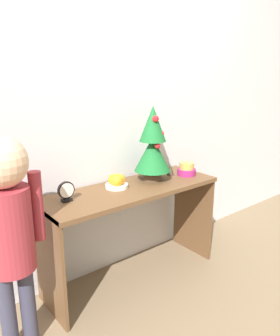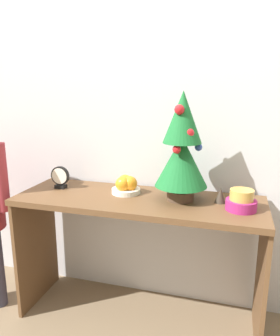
{
  "view_description": "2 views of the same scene",
  "coord_description": "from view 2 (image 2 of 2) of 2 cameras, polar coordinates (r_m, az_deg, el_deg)",
  "views": [
    {
      "loc": [
        -1.28,
        -1.46,
        1.43
      ],
      "look_at": [
        0.04,
        0.18,
        0.84
      ],
      "focal_mm": 35.0,
      "sensor_mm": 36.0,
      "label": 1
    },
    {
      "loc": [
        0.45,
        -1.31,
        1.24
      ],
      "look_at": [
        0.02,
        0.2,
        0.86
      ],
      "focal_mm": 35.0,
      "sensor_mm": 36.0,
      "label": 2
    }
  ],
  "objects": [
    {
      "name": "back_wall",
      "position": [
        1.85,
        2.03,
        13.89
      ],
      "size": [
        7.0,
        0.05,
        2.5
      ],
      "primitive_type": "cube",
      "color": "silver",
      "rests_on": "ground_plane"
    },
    {
      "name": "console_table",
      "position": [
        1.74,
        -0.34,
        -9.91
      ],
      "size": [
        1.27,
        0.44,
        0.7
      ],
      "color": "brown",
      "rests_on": "ground_plane"
    },
    {
      "name": "mini_tree",
      "position": [
        1.6,
        7.31,
        3.5
      ],
      "size": [
        0.26,
        0.26,
        0.54
      ],
      "color": "#4C3828",
      "rests_on": "console_table"
    },
    {
      "name": "fruit_bowl",
      "position": [
        1.75,
        -2.45,
        -3.03
      ],
      "size": [
        0.15,
        0.15,
        0.1
      ],
      "color": "silver",
      "rests_on": "console_table"
    },
    {
      "name": "singing_bowl",
      "position": [
        1.58,
        17.23,
        -5.54
      ],
      "size": [
        0.14,
        0.14,
        0.1
      ],
      "color": "#9E2366",
      "rests_on": "console_table"
    },
    {
      "name": "desk_clock",
      "position": [
        1.88,
        -13.73,
        -1.63
      ],
      "size": [
        0.11,
        0.04,
        0.13
      ],
      "color": "black",
      "rests_on": "console_table"
    },
    {
      "name": "figurine",
      "position": [
        1.65,
        13.83,
        -4.62
      ],
      "size": [
        0.05,
        0.05,
        0.08
      ],
      "color": "#382D23",
      "rests_on": "console_table"
    }
  ]
}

